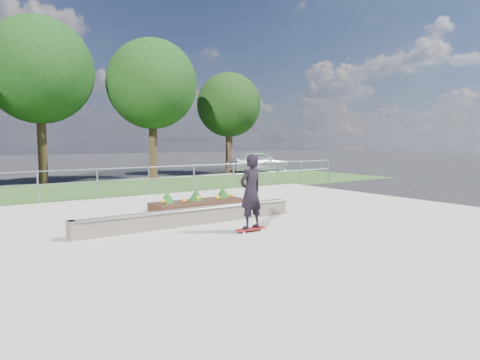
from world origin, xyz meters
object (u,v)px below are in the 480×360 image
(planter_bed, at_px, (199,203))
(skateboarder, at_px, (251,192))
(grind_ledge, at_px, (191,217))
(parked_car, at_px, (258,162))

(planter_bed, bearing_deg, skateboarder, -100.34)
(grind_ledge, distance_m, planter_bed, 2.50)
(planter_bed, relative_size, parked_car, 0.70)
(grind_ledge, relative_size, skateboarder, 3.28)
(planter_bed, distance_m, skateboarder, 3.79)
(skateboarder, distance_m, parked_car, 19.11)
(planter_bed, xyz_separation_m, skateboarder, (-0.67, -3.65, 0.76))
(planter_bed, bearing_deg, grind_ledge, -124.09)
(planter_bed, xyz_separation_m, parked_car, (11.01, 11.49, 0.49))
(grind_ledge, xyz_separation_m, planter_bed, (1.40, 2.07, -0.02))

